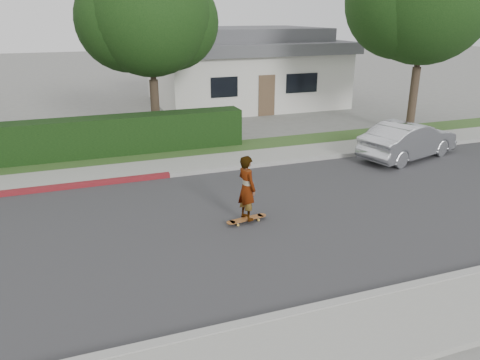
{
  "coord_description": "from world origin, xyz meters",
  "views": [
    {
      "loc": [
        -1.76,
        -10.33,
        5.12
      ],
      "look_at": [
        2.14,
        0.43,
        1.0
      ],
      "focal_mm": 35.0,
      "sensor_mm": 36.0,
      "label": 1
    }
  ],
  "objects": [
    {
      "name": "road",
      "position": [
        0.0,
        0.0,
        0.01
      ],
      "size": [
        60.0,
        8.0,
        0.01
      ],
      "primitive_type": "cube",
      "color": "#2D2D30",
      "rests_on": "ground"
    },
    {
      "name": "car_silver",
      "position": [
        9.75,
        3.22,
        0.69
      ],
      "size": [
        4.4,
        2.55,
        1.37
      ],
      "primitive_type": "imported",
      "rotation": [
        0.0,
        0.0,
        1.85
      ],
      "color": "silver",
      "rests_on": "ground"
    },
    {
      "name": "hedge",
      "position": [
        -3.0,
        7.2,
        0.75
      ],
      "size": [
        15.0,
        1.0,
        1.5
      ],
      "primitive_type": "cube",
      "color": "black",
      "rests_on": "ground"
    },
    {
      "name": "skateboard",
      "position": [
        2.14,
        -0.07,
        0.1
      ],
      "size": [
        1.16,
        0.41,
        0.11
      ],
      "rotation": [
        0.0,
        0.0,
        0.17
      ],
      "color": "gold",
      "rests_on": "ground"
    },
    {
      "name": "planting_strip",
      "position": [
        0.0,
        6.6,
        0.05
      ],
      "size": [
        60.0,
        1.6,
        0.1
      ],
      "primitive_type": "cube",
      "color": "#2D4C1E",
      "rests_on": "ground"
    },
    {
      "name": "skateboarder",
      "position": [
        2.14,
        -0.07,
        0.96
      ],
      "size": [
        0.54,
        0.69,
        1.69
      ],
      "primitive_type": "imported",
      "rotation": [
        0.0,
        0.0,
        1.82
      ],
      "color": "white",
      "rests_on": "skateboard"
    },
    {
      "name": "sidewalk_far",
      "position": [
        0.0,
        5.0,
        0.06
      ],
      "size": [
        60.0,
        1.6,
        0.12
      ],
      "primitive_type": "cube",
      "color": "gray",
      "rests_on": "ground"
    },
    {
      "name": "ground",
      "position": [
        0.0,
        0.0,
        0.0
      ],
      "size": [
        120.0,
        120.0,
        0.0
      ],
      "primitive_type": "plane",
      "color": "slate",
      "rests_on": "ground"
    },
    {
      "name": "house",
      "position": [
        8.0,
        16.0,
        2.1
      ],
      "size": [
        10.6,
        8.6,
        4.3
      ],
      "color": "beige",
      "rests_on": "ground"
    },
    {
      "name": "curb_near",
      "position": [
        0.0,
        -4.1,
        0.07
      ],
      "size": [
        60.0,
        0.2,
        0.15
      ],
      "primitive_type": "cube",
      "color": "#9E9E99",
      "rests_on": "ground"
    },
    {
      "name": "tree_center",
      "position": [
        1.49,
        9.19,
        4.9
      ],
      "size": [
        5.66,
        4.84,
        7.44
      ],
      "color": "#33261C",
      "rests_on": "ground"
    },
    {
      "name": "curb_far",
      "position": [
        0.0,
        4.1,
        0.07
      ],
      "size": [
        60.0,
        0.2,
        0.15
      ],
      "primitive_type": "cube",
      "color": "#9E9E99",
      "rests_on": "ground"
    }
  ]
}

